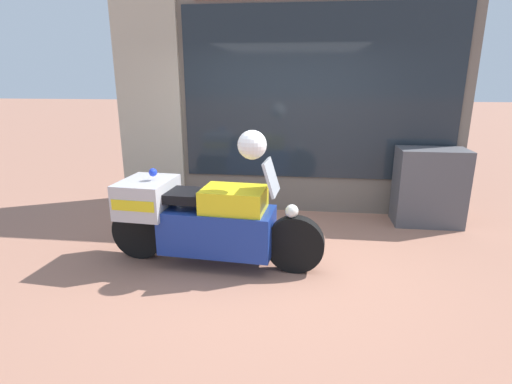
# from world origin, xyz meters

# --- Properties ---
(ground_plane) EXTENTS (60.00, 60.00, 0.00)m
(ground_plane) POSITION_xyz_m (0.00, 0.00, 0.00)
(ground_plane) COLOR #9E6B56
(shop_building) EXTENTS (5.13, 0.55, 3.43)m
(shop_building) POSITION_xyz_m (-0.41, 2.00, 1.72)
(shop_building) COLOR #6B6056
(shop_building) RESTS_ON ground
(window_display) EXTENTS (3.70, 0.30, 1.90)m
(window_display) POSITION_xyz_m (0.41, 2.03, 0.46)
(window_display) COLOR slate
(window_display) RESTS_ON ground
(paramedic_motorcycle) EXTENTS (2.41, 0.74, 1.21)m
(paramedic_motorcycle) POSITION_xyz_m (-0.81, -0.13, 0.53)
(paramedic_motorcycle) COLOR black
(paramedic_motorcycle) RESTS_ON ground
(utility_cabinet) EXTENTS (0.91, 0.51, 1.07)m
(utility_cabinet) POSITION_xyz_m (2.02, 1.46, 0.54)
(utility_cabinet) COLOR #4C4C51
(utility_cabinet) RESTS_ON ground
(white_helmet) EXTENTS (0.30, 0.30, 0.30)m
(white_helmet) POSITION_xyz_m (-0.25, -0.17, 1.35)
(white_helmet) COLOR white
(white_helmet) RESTS_ON paramedic_motorcycle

